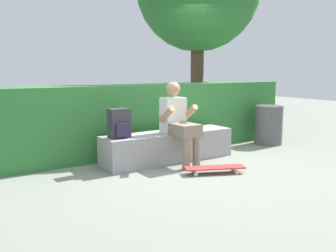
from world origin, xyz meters
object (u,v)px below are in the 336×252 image
object	(u,v)px
backpack_on_bench	(119,124)
trash_bin	(269,125)
bench_main	(169,147)
person_skater	(179,120)
skateboard_near_person	(215,168)

from	to	relation	value
backpack_on_bench	trash_bin	xyz separation A→B (m)	(3.06, 0.07, -0.28)
bench_main	trash_bin	size ratio (longest dim) A/B	2.91
person_skater	bench_main	bearing A→B (deg)	97.16
bench_main	trash_bin	xyz separation A→B (m)	(2.25, 0.06, 0.13)
person_skater	trash_bin	distance (m)	2.26
bench_main	skateboard_near_person	bearing A→B (deg)	-81.31
skateboard_near_person	person_skater	bearing A→B (deg)	99.18
skateboard_near_person	trash_bin	world-z (taller)	trash_bin
person_skater	skateboard_near_person	size ratio (longest dim) A/B	1.46
bench_main	backpack_on_bench	world-z (taller)	backpack_on_bench
bench_main	skateboard_near_person	xyz separation A→B (m)	(0.14, -0.91, -0.15)
bench_main	skateboard_near_person	world-z (taller)	bench_main
backpack_on_bench	trash_bin	size ratio (longest dim) A/B	0.56
skateboard_near_person	backpack_on_bench	distance (m)	1.42
person_skater	skateboard_near_person	distance (m)	0.90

